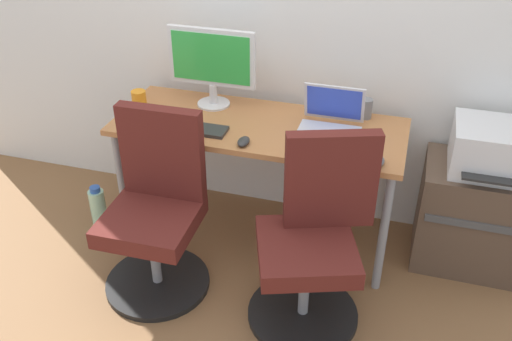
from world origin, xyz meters
TOP-DOWN VIEW (x-y plane):
  - ground_plane at (0.00, 0.00)m, footprint 5.28×5.28m
  - desk at (0.00, 0.00)m, footprint 1.52×0.59m
  - office_chair_left at (-0.39, -0.49)m, footprint 0.54×0.54m
  - office_chair_right at (0.41, -0.49)m, footprint 0.56×0.56m
  - side_cabinet at (1.16, 0.12)m, footprint 0.58×0.43m
  - printer at (1.16, 0.12)m, footprint 0.38×0.40m
  - water_bottle_on_floor at (-0.90, -0.23)m, footprint 0.09×0.09m
  - desktop_monitor at (-0.31, 0.15)m, footprint 0.48×0.18m
  - open_laptop at (0.37, 0.03)m, footprint 0.31×0.28m
  - keyboard_by_monitor at (-0.30, -0.15)m, footprint 0.34×0.12m
  - keyboard_by_laptop at (0.41, -0.22)m, footprint 0.34×0.12m
  - mouse_by_monitor at (-0.01, -0.23)m, footprint 0.06×0.10m
  - mouse_by_laptop at (0.64, -0.23)m, footprint 0.06×0.10m
  - coffee_mug at (-0.69, 0.02)m, footprint 0.08×0.08m
  - pen_cup at (0.52, 0.24)m, footprint 0.07×0.07m

SIDE VIEW (x-z plane):
  - ground_plane at x=0.00m, z-range 0.00..0.00m
  - water_bottle_on_floor at x=-0.90m, z-range -0.01..0.30m
  - side_cabinet at x=1.16m, z-range 0.00..0.58m
  - office_chair_left at x=-0.39m, z-range -0.05..0.89m
  - office_chair_right at x=0.41m, z-range -0.05..0.89m
  - desk at x=0.00m, z-range 0.29..1.02m
  - printer at x=1.16m, z-range 0.58..0.82m
  - keyboard_by_monitor at x=-0.30m, z-range 0.73..0.75m
  - keyboard_by_laptop at x=0.41m, z-range 0.73..0.75m
  - mouse_by_monitor at x=-0.01m, z-range 0.73..0.76m
  - mouse_by_laptop at x=0.64m, z-range 0.73..0.76m
  - coffee_mug at x=-0.69m, z-range 0.73..0.82m
  - pen_cup at x=0.52m, z-range 0.73..0.83m
  - open_laptop at x=0.37m, z-range 0.67..0.89m
  - desktop_monitor at x=-0.31m, z-range 0.76..1.19m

